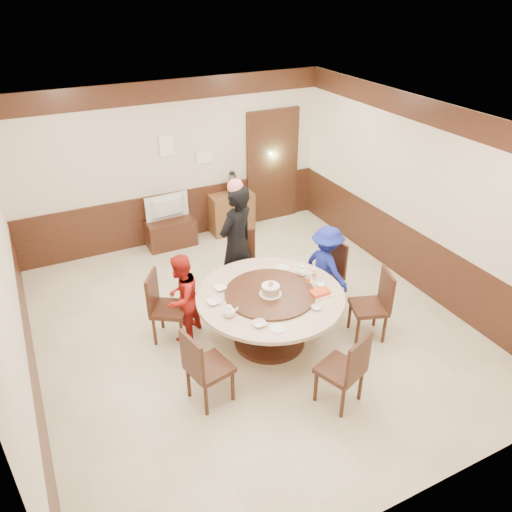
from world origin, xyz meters
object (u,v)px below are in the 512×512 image
shrimp_platter (320,293)px  television (168,208)px  tv_stand (171,232)px  thermos (232,184)px  side_cabinet (232,213)px  person_standing (236,244)px  birthday_cake (271,290)px  person_blue (326,267)px  banquet_table (270,308)px  person_red (181,298)px

shrimp_platter → television: size_ratio=0.39×
tv_stand → thermos: thermos is taller
side_cabinet → television: bearing=-178.6°
thermos → person_standing: bearing=-112.5°
thermos → side_cabinet: bearing=180.0°
television → thermos: bearing=178.3°
television → side_cabinet: 1.25m
side_cabinet → thermos: thermos is taller
birthday_cake → tv_stand: bearing=95.5°
person_blue → shrimp_platter: (-0.58, -0.72, 0.16)m
person_standing → person_blue: size_ratio=1.43×
person_standing → television: bearing=-103.6°
banquet_table → television: size_ratio=2.42×
person_red → tv_stand: bearing=-146.2°
birthday_cake → tv_stand: 3.26m
person_standing → birthday_cake: size_ratio=6.36×
person_blue → tv_stand: person_blue is taller
banquet_table → thermos: size_ratio=4.93×
person_blue → side_cabinet: person_blue is taller
shrimp_platter → person_blue: bearing=51.2°
banquet_table → person_red: 1.16m
tv_stand → television: television is taller
thermos → banquet_table: bearing=-105.8°
birthday_cake → thermos: bearing=74.1°
shrimp_platter → television: television is taller
person_blue → side_cabinet: 2.78m
person_red → person_blue: bearing=132.5°
person_blue → thermos: size_ratio=3.28×
person_red → television: person_red is taller
person_blue → television: size_ratio=1.61×
person_blue → birthday_cake: person_blue is taller
person_blue → birthday_cake: (-1.14, -0.46, 0.22)m
person_standing → person_blue: bearing=119.7°
person_standing → shrimp_platter: person_standing is taller
shrimp_platter → television: 3.56m
person_standing → tv_stand: bearing=-103.6°
birthday_cake → side_cabinet: birthday_cake is taller
banquet_table → television: (-0.32, 3.15, 0.19)m
person_red → tv_stand: 2.63m
person_standing → thermos: 2.18m
person_standing → thermos: size_ratio=4.68×
banquet_table → person_blue: size_ratio=1.50×
person_blue → thermos: (-0.22, 2.76, 0.32)m
banquet_table → television: 3.18m
side_cabinet → tv_stand: bearing=-178.6°
birthday_cake → shrimp_platter: size_ratio=0.93×
person_red → birthday_cake: (0.95, -0.67, 0.24)m
banquet_table → person_blue: 1.21m
birthday_cake → tv_stand: birthday_cake is taller
person_red → side_cabinet: size_ratio=1.52×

